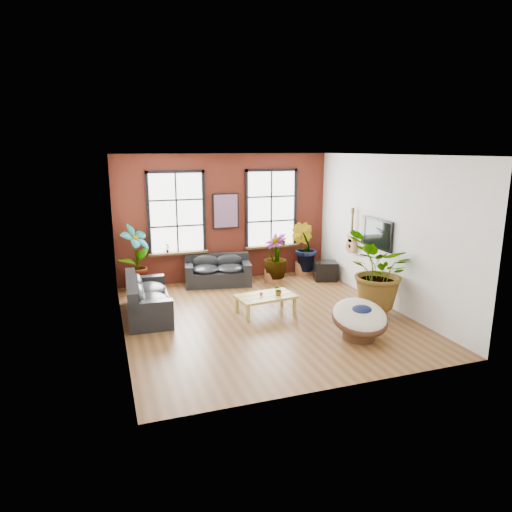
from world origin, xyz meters
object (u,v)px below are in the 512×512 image
Objects in this scene: sofa_back at (218,271)px; papasan_chair at (360,318)px; sofa_left at (146,299)px; coffee_table at (266,297)px.

papasan_chair is (1.70, -4.49, 0.05)m from sofa_back.
sofa_left is at bearing 151.12° from papasan_chair.
sofa_left is at bearing 156.98° from coffee_table.
sofa_left is at bearing -128.97° from sofa_back.
sofa_back is 1.55× the size of papasan_chair.
sofa_back is 2.79m from sofa_left.
papasan_chair is (1.23, -1.93, 0.05)m from coffee_table.
sofa_left is 2.67m from coffee_table.
papasan_chair is at bearing -122.61° from sofa_left.
sofa_left is 4.64m from papasan_chair.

